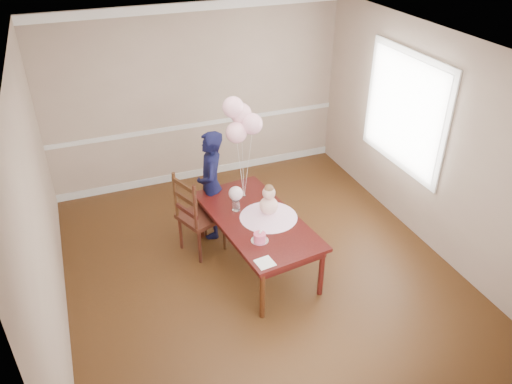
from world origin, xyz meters
name	(u,v)px	position (x,y,z in m)	size (l,w,h in m)	color
floor	(258,268)	(0.00, 0.00, 0.00)	(4.50, 5.00, 0.00)	#311C0C
ceiling	(259,49)	(0.00, 0.00, 2.70)	(4.50, 5.00, 0.02)	white
wall_back	(197,96)	(0.00, 2.50, 1.35)	(4.50, 0.02, 2.70)	gray
wall_front	(390,336)	(0.00, -2.50, 1.35)	(4.50, 0.02, 2.70)	gray
wall_left	(40,214)	(-2.25, 0.00, 1.35)	(0.02, 5.00, 2.70)	gray
wall_right	(428,140)	(2.25, 0.00, 1.35)	(0.02, 5.00, 2.70)	gray
chair_rail_trim	(199,124)	(0.00, 2.49, 0.90)	(4.50, 0.02, 0.07)	silver
crown_molding	(192,7)	(0.00, 2.49, 2.63)	(4.50, 0.02, 0.12)	white
baseboard_trim	(202,172)	(0.00, 2.49, 0.06)	(4.50, 0.02, 0.12)	silver
window_frame	(405,111)	(2.23, 0.50, 1.55)	(0.02, 1.66, 1.56)	white
window_blinds	(403,111)	(2.21, 0.50, 1.55)	(0.01, 1.50, 1.40)	white
dining_table_top	(257,220)	(0.01, 0.10, 0.66)	(0.90, 1.81, 0.05)	black
table_apron	(257,224)	(0.01, 0.10, 0.59)	(0.81, 1.72, 0.09)	black
table_leg_fl	(262,295)	(-0.26, -0.77, 0.32)	(0.06, 0.06, 0.63)	black
table_leg_fr	(321,272)	(0.49, -0.68, 0.32)	(0.06, 0.06, 0.63)	black
table_leg_bl	(201,217)	(-0.46, 0.88, 0.32)	(0.06, 0.06, 0.63)	black
table_leg_br	(252,202)	(0.29, 0.97, 0.32)	(0.06, 0.06, 0.63)	black
baby_skirt	(269,214)	(0.15, 0.07, 0.72)	(0.69, 0.69, 0.09)	#FFBBE4
baby_torso	(269,205)	(0.15, 0.07, 0.84)	(0.22, 0.22, 0.22)	#FFA1BC
baby_head	(269,193)	(0.15, 0.07, 1.01)	(0.15, 0.15, 0.15)	#D9A796
baby_hair	(269,189)	(0.15, 0.07, 1.07)	(0.11, 0.11, 0.11)	brown
cake_platter	(260,241)	(-0.12, -0.33, 0.68)	(0.20, 0.20, 0.01)	silver
birthday_cake	(260,237)	(-0.12, -0.33, 0.73)	(0.14, 0.14, 0.09)	#D6436A
cake_flower_a	(260,233)	(-0.12, -0.33, 0.79)	(0.03, 0.03, 0.03)	white
cake_flower_b	(261,231)	(-0.09, -0.31, 0.79)	(0.03, 0.03, 0.03)	white
rose_vase_near	(236,205)	(-0.15, 0.35, 0.75)	(0.09, 0.09, 0.14)	white
roses_near	(236,193)	(-0.15, 0.35, 0.91)	(0.17, 0.17, 0.17)	beige
napkin	(265,263)	(-0.21, -0.70, 0.68)	(0.18, 0.18, 0.01)	white
balloon_weight	(244,196)	(0.04, 0.60, 0.69)	(0.04, 0.04, 0.02)	#B8B7BC
balloon_a	(236,133)	(-0.05, 0.59, 1.58)	(0.25, 0.25, 0.25)	#FFB4C6
balloon_b	(252,124)	(0.14, 0.57, 1.67)	(0.25, 0.25, 0.25)	#F4ADC4
balloon_c	(241,114)	(0.05, 0.70, 1.76)	(0.25, 0.25, 0.25)	#EEA9B8
balloon_d	(233,107)	(-0.04, 0.70, 1.85)	(0.25, 0.25, 0.25)	#FFB4CB
balloon_ribbon_a	(241,170)	(0.00, 0.60, 1.07)	(0.00, 0.00, 0.76)	white
balloon_ribbon_b	(248,166)	(0.09, 0.59, 1.11)	(0.00, 0.00, 0.85)	white
balloon_ribbon_c	(243,161)	(0.05, 0.65, 1.16)	(0.00, 0.00, 0.94)	silver
balloon_ribbon_d	(239,159)	(0.00, 0.65, 1.20)	(0.00, 0.00, 1.03)	white
dining_chair_seat	(201,216)	(-0.52, 0.63, 0.50)	(0.49, 0.49, 0.06)	#35150E
chair_leg_fl	(200,247)	(-0.63, 0.37, 0.24)	(0.04, 0.04, 0.48)	black
chair_leg_fr	(224,234)	(-0.26, 0.52, 0.24)	(0.04, 0.04, 0.48)	black
chair_leg_bl	(181,233)	(-0.78, 0.74, 0.24)	(0.04, 0.04, 0.48)	#3C1810
chair_leg_br	(205,221)	(-0.41, 0.89, 0.24)	(0.04, 0.04, 0.48)	#331A0E
chair_back_post_l	(195,208)	(-0.65, 0.36, 0.82)	(0.04, 0.04, 0.62)	#33160E
chair_back_post_r	(175,195)	(-0.80, 0.73, 0.82)	(0.04, 0.04, 0.62)	#371E0F
chair_slat_low	(186,211)	(-0.73, 0.55, 0.69)	(0.03, 0.44, 0.06)	black
chair_slat_mid	(185,198)	(-0.73, 0.55, 0.86)	(0.03, 0.44, 0.06)	#351A0E
chair_slat_top	(184,186)	(-0.73, 0.55, 1.04)	(0.03, 0.44, 0.06)	#311A0D
woman	(211,185)	(-0.29, 0.92, 0.74)	(0.54, 0.36, 1.49)	black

